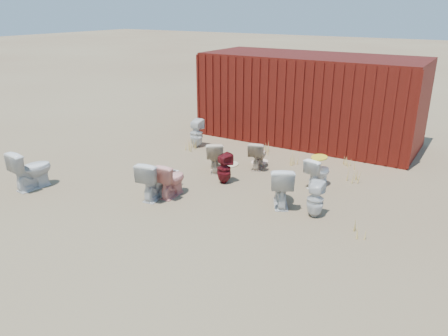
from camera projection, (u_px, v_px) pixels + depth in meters
The scene contains 22 objects.
ground at pixel (208, 203), 8.62m from camera, with size 100.00×100.00×0.00m, color brown.
shipping_container at pixel (309, 98), 12.34m from camera, with size 6.00×2.40×2.40m, color #4A140C.
toilet_front_a at pixel (31, 169), 9.20m from camera, with size 0.47×0.83×0.85m, color silver.
toilet_front_pink at pixel (171, 179), 8.84m from camera, with size 0.40×0.70×0.72m, color #E79185.
toilet_front_c at pixel (155, 179), 8.74m from camera, with size 0.45×0.78×0.80m, color silver.
toilet_front_maroon at pixel (224, 169), 9.48m from camera, with size 0.30×0.31×0.67m, color #5C0F15.
toilet_front_e at pixel (281, 185), 8.42m from camera, with size 0.45×0.79×0.81m, color silver.
toilet_back_a at pixel (196, 133), 11.93m from camera, with size 0.35×0.36×0.77m, color silver.
toilet_back_beige_left at pixel (215, 156), 10.19m from camera, with size 0.40×0.71×0.72m, color beige.
toilet_back_beige_right at pixel (258, 155), 10.37m from camera, with size 0.38×0.66×0.67m, color tan.
toilet_back_yellowlid at pixel (318, 172), 9.30m from camera, with size 0.36×0.64×0.65m, color white.
toilet_back_e at pixel (315, 199), 7.96m from camera, with size 0.31×0.32×0.69m, color silver.
yellow_lid at pixel (319, 157), 9.18m from camera, with size 0.33×0.41×0.03m, color yellow.
loose_tank at pixel (167, 178), 9.39m from camera, with size 0.50×0.20×0.35m, color silver.
loose_lid_near at pixel (260, 162), 10.85m from camera, with size 0.38×0.49×0.02m, color beige.
loose_lid_far at pixel (231, 164), 10.69m from camera, with size 0.36×0.47×0.02m, color beige.
weed_clump_a at pixel (190, 144), 11.76m from camera, with size 0.36×0.36×0.32m, color tan.
weed_clump_b at pixel (295, 159), 10.66m from camera, with size 0.32×0.32×0.28m, color tan.
weed_clump_c at pixel (352, 175), 9.60m from camera, with size 0.36×0.36×0.30m, color tan.
weed_clump_d at pixel (267, 148), 11.49m from camera, with size 0.30×0.30×0.28m, color tan.
weed_clump_e at pixel (350, 162), 10.49m from camera, with size 0.34×0.34×0.27m, color tan.
weed_clump_f at pixel (359, 229), 7.37m from camera, with size 0.28×0.28×0.23m, color tan.
Camera 1 is at (4.39, -6.50, 3.66)m, focal length 35.00 mm.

